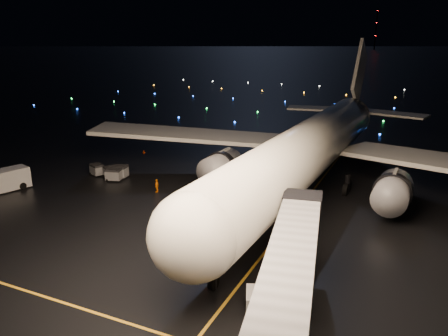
{
  "coord_description": "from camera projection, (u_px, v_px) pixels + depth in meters",
  "views": [
    {
      "loc": [
        23.76,
        -30.88,
        19.11
      ],
      "look_at": [
        4.13,
        12.0,
        5.0
      ],
      "focal_mm": 35.0,
      "sensor_mm": 36.0,
      "label": 1
    }
  ],
  "objects": [
    {
      "name": "baggage_cart_0",
      "position": [
        114.0,
        175.0,
        60.49
      ],
      "size": [
        2.37,
        1.94,
        1.75
      ],
      "primitive_type": "cube",
      "rotation": [
        0.0,
        0.0,
        0.27
      ],
      "color": "slate",
      "rests_on": "ground"
    },
    {
      "name": "service_truck",
      "position": [
        4.0,
        180.0,
        56.34
      ],
      "size": [
        4.52,
        8.06,
        2.83
      ],
      "primitive_type": "cube",
      "rotation": [
        0.0,
        0.0,
        -0.29
      ],
      "color": "silver",
      "rests_on": "ground"
    },
    {
      "name": "crew_c",
      "position": [
        157.0,
        186.0,
        56.03
      ],
      "size": [
        0.64,
        1.1,
        1.75
      ],
      "primitive_type": "imported",
      "rotation": [
        0.0,
        0.0,
        -1.35
      ],
      "color": "orange",
      "rests_on": "ground"
    },
    {
      "name": "belt_loader",
      "position": [
        178.0,
        223.0,
        43.06
      ],
      "size": [
        6.63,
        2.64,
        3.12
      ],
      "primitive_type": null,
      "rotation": [
        0.0,
        0.0,
        0.14
      ],
      "color": "silver",
      "rests_on": "ground"
    },
    {
      "name": "baggage_cart_1",
      "position": [
        120.0,
        172.0,
        61.86
      ],
      "size": [
        2.32,
        1.8,
        1.79
      ],
      "primitive_type": "cube",
      "rotation": [
        0.0,
        0.0,
        0.16
      ],
      "color": "slate",
      "rests_on": "ground"
    },
    {
      "name": "lane_cross",
      "position": [
        8.0,
        285.0,
        35.13
      ],
      "size": [
        60.0,
        0.25,
        0.02
      ],
      "primitive_type": "cube",
      "color": "gold",
      "rests_on": "ground"
    },
    {
      "name": "pushback_tug",
      "position": [
        275.0,
        297.0,
        31.69
      ],
      "size": [
        4.75,
        3.59,
        2.02
      ],
      "primitive_type": "cube",
      "rotation": [
        0.0,
        0.0,
        0.37
      ],
      "color": "silver",
      "rests_on": "ground"
    },
    {
      "name": "baggage_cart_2",
      "position": [
        110.0,
        172.0,
        62.05
      ],
      "size": [
        2.17,
        1.9,
        1.54
      ],
      "primitive_type": "cube",
      "rotation": [
        0.0,
        0.0,
        -0.43
      ],
      "color": "slate",
      "rests_on": "ground"
    },
    {
      "name": "safety_cone_1",
      "position": [
        259.0,
        187.0,
        57.65
      ],
      "size": [
        0.49,
        0.49,
        0.44
      ],
      "primitive_type": "cone",
      "rotation": [
        0.0,
        0.0,
        -0.31
      ],
      "color": "#F33A05",
      "rests_on": "ground"
    },
    {
      "name": "baggage_cart_3",
      "position": [
        97.0,
        170.0,
        62.92
      ],
      "size": [
        2.32,
        2.02,
        1.65
      ],
      "primitive_type": "cube",
      "rotation": [
        0.0,
        0.0,
        -0.41
      ],
      "color": "slate",
      "rests_on": "ground"
    },
    {
      "name": "ground",
      "position": [
        391.0,
        66.0,
        303.18
      ],
      "size": [
        2000.0,
        2000.0,
        0.0
      ],
      "primitive_type": "plane",
      "color": "black",
      "rests_on": "ground"
    },
    {
      "name": "safety_cone_3",
      "position": [
        144.0,
        152.0,
        75.19
      ],
      "size": [
        0.47,
        0.47,
        0.52
      ],
      "primitive_type": "cone",
      "rotation": [
        0.0,
        0.0,
        -0.03
      ],
      "color": "#F33A05",
      "rests_on": "ground"
    },
    {
      "name": "radio_mast",
      "position": [
        376.0,
        29.0,
        701.22
      ],
      "size": [
        1.8,
        1.8,
        64.0
      ],
      "primitive_type": "cylinder",
      "color": "black",
      "rests_on": "ground"
    },
    {
      "name": "lane_centre",
      "position": [
        297.0,
        211.0,
        50.13
      ],
      "size": [
        0.25,
        80.0,
        0.02
      ],
      "primitive_type": "cube",
      "color": "gold",
      "rests_on": "ground"
    },
    {
      "name": "safety_cone_0",
      "position": [
        249.0,
        197.0,
        53.87
      ],
      "size": [
        0.5,
        0.5,
        0.45
      ],
      "primitive_type": "cone",
      "rotation": [
        0.0,
        0.0,
        0.33
      ],
      "color": "#F33A05",
      "rests_on": "ground"
    },
    {
      "name": "taxiway_lights",
      "position": [
        339.0,
        102.0,
        134.14
      ],
      "size": [
        164.0,
        92.0,
        0.36
      ],
      "primitive_type": null,
      "color": "black",
      "rests_on": "ground"
    },
    {
      "name": "airliner",
      "position": [
        318.0,
        115.0,
        56.65
      ],
      "size": [
        69.4,
        66.2,
        18.95
      ],
      "primitive_type": null,
      "rotation": [
        0.0,
        0.0,
        -0.04
      ],
      "color": "silver",
      "rests_on": "ground"
    },
    {
      "name": "safety_cone_2",
      "position": [
        214.0,
        184.0,
        58.5
      ],
      "size": [
        0.46,
        0.46,
        0.45
      ],
      "primitive_type": "cone",
      "rotation": [
        0.0,
        0.0,
        0.18
      ],
      "color": "#F33A05",
      "rests_on": "ground"
    }
  ]
}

